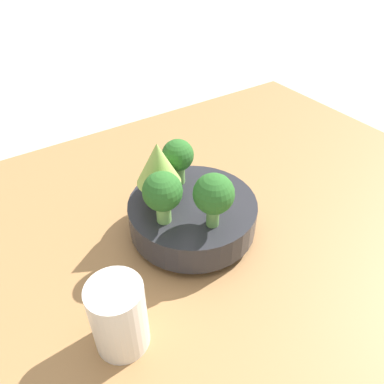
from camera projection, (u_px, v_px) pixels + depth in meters
ground_plane at (178, 256)px, 0.64m from camera, size 6.00×6.00×0.00m
table at (177, 247)px, 0.62m from camera, size 1.18×0.80×0.04m
bowl at (192, 214)px, 0.60m from camera, size 0.20×0.20×0.06m
broccoli_floret_back at (178, 157)px, 0.60m from camera, size 0.05×0.05×0.08m
romanesco_piece_far at (158, 165)px, 0.55m from camera, size 0.07×0.07×0.10m
broccoli_floret_left at (163, 193)px, 0.52m from camera, size 0.06×0.06×0.08m
broccoli_floret_front at (214, 195)px, 0.51m from camera, size 0.06×0.06×0.09m
cup at (119, 316)px, 0.44m from camera, size 0.07×0.07×0.10m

